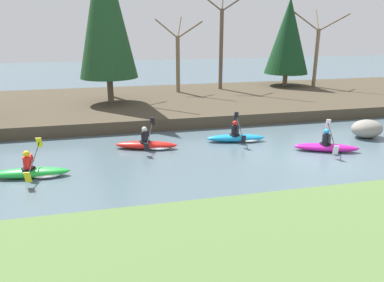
{
  "coord_description": "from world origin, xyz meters",
  "views": [
    {
      "loc": [
        -8.14,
        -13.02,
        5.26
      ],
      "look_at": [
        -4.68,
        1.61,
        0.55
      ],
      "focal_mm": 35.0,
      "sensor_mm": 36.0,
      "label": 1
    }
  ],
  "objects_px": {
    "kayaker_middle": "(238,137)",
    "kayaker_far_back": "(34,172)",
    "kayaker_trailing": "(149,144)",
    "boulder_midstream": "(367,129)",
    "kayaker_lead": "(327,146)"
  },
  "relations": [
    {
      "from": "kayaker_middle",
      "to": "kayaker_far_back",
      "type": "distance_m",
      "value": 8.92
    },
    {
      "from": "kayaker_trailing",
      "to": "boulder_midstream",
      "type": "bearing_deg",
      "value": 11.91
    },
    {
      "from": "kayaker_lead",
      "to": "kayaker_middle",
      "type": "bearing_deg",
      "value": 167.05
    },
    {
      "from": "kayaker_lead",
      "to": "kayaker_middle",
      "type": "relative_size",
      "value": 0.98
    },
    {
      "from": "kayaker_middle",
      "to": "kayaker_trailing",
      "type": "height_order",
      "value": "same"
    },
    {
      "from": "kayaker_lead",
      "to": "boulder_midstream",
      "type": "height_order",
      "value": "kayaker_lead"
    },
    {
      "from": "kayaker_far_back",
      "to": "kayaker_trailing",
      "type": "bearing_deg",
      "value": 32.01
    },
    {
      "from": "kayaker_middle",
      "to": "kayaker_far_back",
      "type": "relative_size",
      "value": 1.0
    },
    {
      "from": "kayaker_lead",
      "to": "kayaker_trailing",
      "type": "distance_m",
      "value": 7.73
    },
    {
      "from": "kayaker_lead",
      "to": "kayaker_trailing",
      "type": "xyz_separation_m",
      "value": [
        -7.44,
        2.12,
        -0.02
      ]
    },
    {
      "from": "kayaker_trailing",
      "to": "kayaker_far_back",
      "type": "height_order",
      "value": "same"
    },
    {
      "from": "kayaker_middle",
      "to": "kayaker_trailing",
      "type": "distance_m",
      "value": 4.2
    },
    {
      "from": "kayaker_middle",
      "to": "kayaker_far_back",
      "type": "height_order",
      "value": "same"
    },
    {
      "from": "kayaker_lead",
      "to": "kayaker_far_back",
      "type": "height_order",
      "value": "same"
    },
    {
      "from": "kayaker_trailing",
      "to": "boulder_midstream",
      "type": "relative_size",
      "value": 1.8
    }
  ]
}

